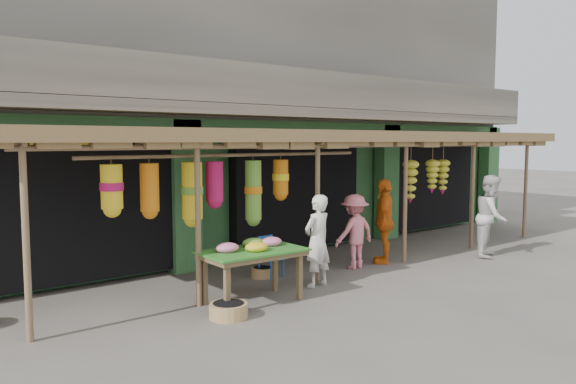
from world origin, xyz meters
TOP-DOWN VIEW (x-y plane):
  - ground at (0.00, 0.00)m, footprint 80.00×80.00m
  - building at (-0.00, 4.87)m, footprint 16.40×6.80m
  - awning at (-0.15, 0.80)m, footprint 14.00×2.70m
  - flower_table at (-3.20, -0.53)m, footprint 1.69×1.03m
  - blue_chair at (-2.01, 0.61)m, footprint 0.41×0.42m
  - basket_mid at (-3.97, -1.00)m, footprint 0.66×0.66m
  - basket_right at (-2.12, 0.67)m, footprint 0.45×0.45m
  - person_front at (-1.74, -0.47)m, footprint 0.65×0.47m
  - person_right at (3.00, -1.02)m, footprint 1.09×0.98m
  - person_vendor at (0.64, 0.06)m, footprint 1.09×1.00m
  - person_shopper at (-0.21, 0.10)m, footprint 0.98×0.57m

SIDE VIEW (x-z plane):
  - ground at x=0.00m, z-range 0.00..0.00m
  - basket_right at x=-2.12m, z-range 0.00..0.19m
  - basket_mid at x=-3.97m, z-range 0.00..0.22m
  - blue_chair at x=-2.01m, z-range 0.05..0.83m
  - person_shopper at x=-0.21m, z-range 0.00..1.51m
  - flower_table at x=-3.20m, z-range 0.31..1.30m
  - person_front at x=-1.74m, z-range 0.00..1.65m
  - person_vendor at x=0.64m, z-range 0.00..1.79m
  - person_right at x=3.00m, z-range 0.00..1.83m
  - awning at x=-0.15m, z-range 1.18..3.97m
  - building at x=0.00m, z-range -0.13..6.87m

